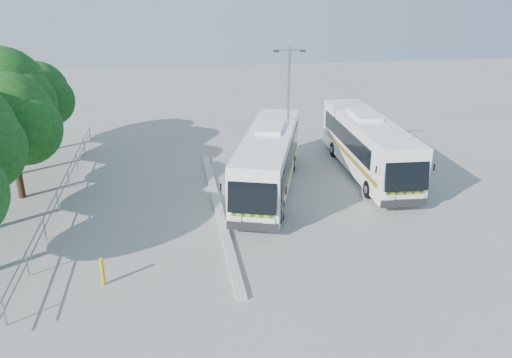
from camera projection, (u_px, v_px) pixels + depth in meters
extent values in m
plane|color=gray|center=(271.00, 222.00, 23.29)|extent=(100.00, 100.00, 0.00)
cube|color=#B2B2AD|center=(218.00, 206.00, 24.72)|extent=(0.40, 16.00, 0.15)
cylinder|color=gray|center=(60.00, 185.00, 24.99)|extent=(0.06, 22.00, 0.06)
cylinder|color=gray|center=(61.00, 193.00, 25.13)|extent=(0.06, 22.00, 0.06)
cylinder|color=gray|center=(4.00, 312.00, 15.96)|extent=(0.06, 0.06, 1.00)
cylinder|color=gray|center=(88.00, 138.00, 34.34)|extent=(0.06, 0.06, 1.00)
cylinder|color=#382314|center=(18.00, 170.00, 25.44)|extent=(0.36, 0.36, 3.04)
sphere|color=#0F3A10|center=(8.00, 117.00, 24.45)|extent=(4.42, 4.42, 4.42)
sphere|color=#0F3A10|center=(25.00, 129.00, 24.25)|extent=(3.59, 3.59, 3.59)
cylinder|color=#382314|center=(12.00, 146.00, 28.57)|extent=(0.36, 0.36, 3.43)
sphere|color=#0F3A10|center=(2.00, 92.00, 27.45)|extent=(4.99, 4.99, 4.99)
sphere|color=#0F3A10|center=(19.00, 104.00, 27.23)|extent=(4.06, 4.06, 4.06)
cylinder|color=#382314|center=(43.00, 131.00, 32.94)|extent=(0.36, 0.36, 2.77)
sphere|color=#0F3A10|center=(37.00, 93.00, 32.03)|extent=(4.03, 4.03, 4.03)
sphere|color=#0F3A10|center=(48.00, 101.00, 31.85)|extent=(3.28, 3.28, 3.28)
sphere|color=#0F3A10|center=(27.00, 83.00, 32.33)|extent=(3.02, 3.02, 3.02)
cube|color=white|center=(269.00, 159.00, 26.40)|extent=(5.74, 11.27, 2.82)
cube|color=black|center=(252.00, 193.00, 21.12)|extent=(2.15, 1.08, 1.80)
cube|color=black|center=(248.00, 149.00, 26.95)|extent=(2.88, 8.44, 1.02)
cube|color=black|center=(292.00, 151.00, 26.62)|extent=(2.88, 8.44, 1.02)
cube|color=#0E621B|center=(246.00, 169.00, 26.50)|extent=(3.10, 9.13, 0.26)
cylinder|color=black|center=(237.00, 207.00, 23.67)|extent=(0.56, 0.97, 0.93)
cylinder|color=black|center=(281.00, 210.00, 23.38)|extent=(0.56, 0.97, 0.93)
cylinder|color=black|center=(258.00, 162.00, 29.90)|extent=(0.56, 0.97, 0.93)
cylinder|color=black|center=(293.00, 163.00, 29.61)|extent=(0.56, 0.97, 0.93)
cube|color=white|center=(367.00, 144.00, 28.81)|extent=(2.98, 11.36, 2.86)
cube|color=black|center=(407.00, 172.00, 23.45)|extent=(2.18, 0.55, 1.82)
cube|color=black|center=(345.00, 136.00, 29.07)|extent=(0.56, 8.99, 1.03)
cube|color=black|center=(384.00, 135.00, 29.34)|extent=(0.56, 8.99, 1.03)
cube|color=#0C5A13|center=(348.00, 155.00, 28.61)|extent=(0.58, 9.74, 0.26)
cylinder|color=black|center=(369.00, 189.00, 25.77)|extent=(0.33, 0.95, 0.94)
cylinder|color=black|center=(408.00, 188.00, 26.00)|extent=(0.33, 0.95, 0.94)
cylinder|color=black|center=(334.00, 149.00, 32.11)|extent=(0.33, 0.95, 0.94)
cylinder|color=black|center=(366.00, 148.00, 32.35)|extent=(0.33, 0.95, 0.94)
cylinder|color=gray|center=(288.00, 112.00, 28.17)|extent=(0.16, 0.16, 7.24)
cylinder|color=gray|center=(290.00, 50.00, 26.94)|extent=(1.45, 0.24, 0.07)
cube|color=black|center=(276.00, 51.00, 26.91)|extent=(0.33, 0.20, 0.11)
cube|color=black|center=(303.00, 51.00, 26.99)|extent=(0.33, 0.20, 0.11)
cylinder|color=#C89B0B|center=(102.00, 272.00, 18.16)|extent=(0.17, 0.17, 1.09)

